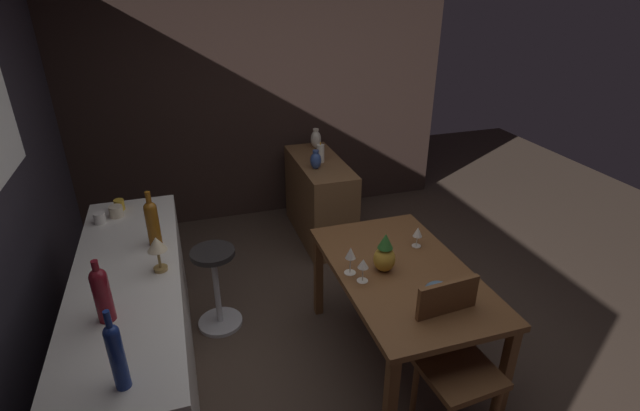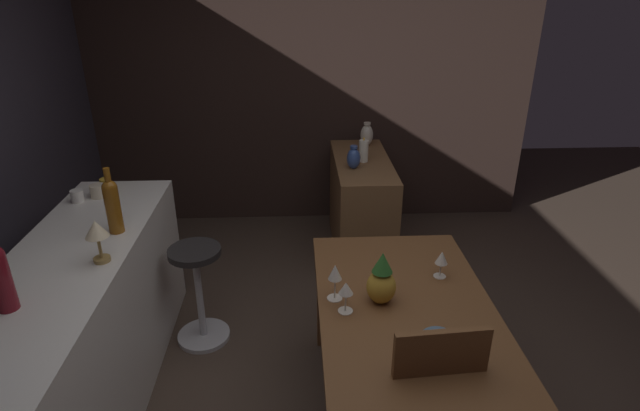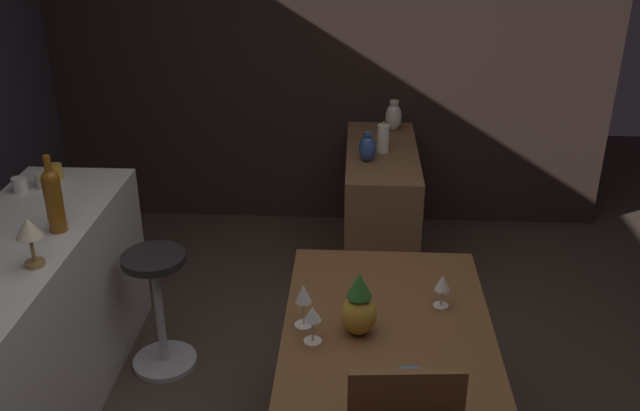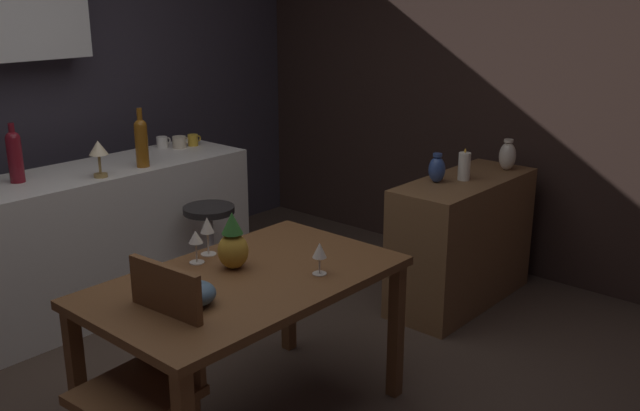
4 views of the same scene
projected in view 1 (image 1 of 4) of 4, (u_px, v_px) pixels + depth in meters
name	position (u px, v px, depth m)	size (l,w,h in m)	color
ground_plane	(357.00, 360.00, 3.31)	(9.00, 9.00, 0.00)	#47382D
wall_side_right	(243.00, 98.00, 4.84)	(0.10, 4.40, 2.60)	#33231E
dining_table	(402.00, 281.00, 3.04)	(1.39, 0.83, 0.74)	brown
kitchen_counter	(138.00, 336.00, 2.87)	(2.10, 0.60, 0.90)	silver
sideboard_cabinet	(320.00, 199.00, 4.74)	(1.10, 0.44, 0.82)	brown
chair_near_window	(453.00, 356.00, 2.63)	(0.43, 0.43, 0.94)	brown
bar_stool	(216.00, 286.00, 3.50)	(0.34, 0.34, 0.66)	#262323
wine_glass_left	(363.00, 265.00, 2.84)	(0.07, 0.07, 0.16)	silver
wine_glass_right	(418.00, 233.00, 3.22)	(0.06, 0.06, 0.15)	silver
wine_glass_center	(351.00, 254.00, 2.91)	(0.07, 0.07, 0.19)	silver
pineapple_centerpiece	(385.00, 255.00, 2.95)	(0.14, 0.14, 0.27)	gold
fruit_bowl	(439.00, 291.00, 2.72)	(0.16, 0.16, 0.10)	slate
wine_bottle_cobalt	(116.00, 354.00, 1.87)	(0.06, 0.06, 0.39)	navy
wine_bottle_amber	(152.00, 221.00, 2.91)	(0.08, 0.08, 0.36)	#8C5114
wine_bottle_ruby	(102.00, 292.00, 2.26)	(0.08, 0.08, 0.34)	maroon
cup_mustard	(119.00, 205.00, 3.41)	(0.11, 0.07, 0.08)	gold
cup_white	(100.00, 218.00, 3.22)	(0.11, 0.08, 0.08)	white
cup_cream	(116.00, 211.00, 3.31)	(0.13, 0.09, 0.08)	beige
counter_lamp	(157.00, 247.00, 2.65)	(0.11, 0.11, 0.22)	#A58447
pillar_candle_tall	(320.00, 153.00, 4.50)	(0.07, 0.07, 0.20)	white
vase_ceramic_ivory	(316.00, 139.00, 4.87)	(0.11, 0.11, 0.20)	beige
vase_ceramic_blue	(316.00, 160.00, 4.33)	(0.10, 0.10, 0.18)	#334C8C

